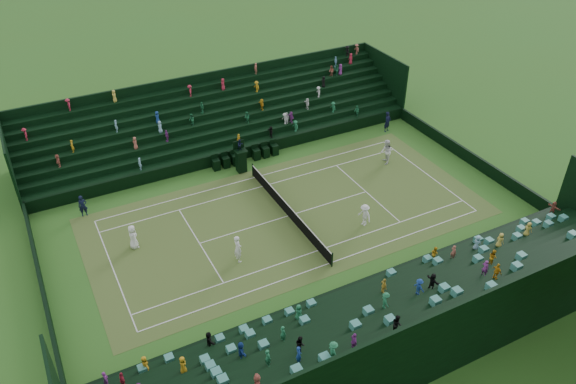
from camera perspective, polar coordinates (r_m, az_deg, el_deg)
name	(u,v)px	position (r m, az deg, el deg)	size (l,w,h in m)	color
ground	(288,216)	(38.42, 0.00, -2.47)	(160.00, 160.00, 0.00)	#386C22
court_surface	(288,216)	(38.42, 0.00, -2.46)	(12.97, 26.77, 0.01)	#326F25
perimeter_wall_north	(467,155)	(46.44, 17.71, 3.56)	(17.17, 0.20, 1.00)	black
perimeter_wall_south	(42,286)	(35.43, -23.74, -8.70)	(17.17, 0.20, 1.00)	black
perimeter_wall_east	(357,288)	(32.59, 6.99, -9.68)	(0.20, 31.77, 1.00)	black
perimeter_wall_west	(239,154)	(44.60, -5.04, 3.85)	(0.20, 31.77, 1.00)	black
north_grandstand	(404,325)	(29.59, 11.68, -13.08)	(6.60, 32.00, 4.90)	black
south_grandstand	(218,121)	(47.54, -7.11, 7.19)	(6.60, 32.00, 4.90)	black
tennis_net	(288,210)	(38.11, 0.00, -1.83)	(11.67, 0.10, 1.06)	black
umpire_chair	(241,158)	(42.77, -4.82, 3.49)	(0.88, 0.88, 2.77)	black
courtside_chairs	(246,157)	(44.29, -4.31, 3.61)	(0.57, 5.54, 1.23)	black
player_near_west	(133,237)	(36.60, -15.48, -4.42)	(0.83, 0.54, 1.69)	white
player_near_east	(238,249)	(34.38, -5.12, -5.75)	(0.69, 0.45, 1.89)	white
player_far_west	(386,152)	(44.37, 9.94, 4.02)	(0.98, 0.77, 2.02)	white
player_far_east	(365,215)	(37.52, 7.78, -2.33)	(1.04, 0.60, 1.61)	white
line_judge_north	(387,122)	(49.21, 10.07, 7.05)	(0.66, 0.43, 1.80)	black
line_judge_south	(83,206)	(40.50, -20.13, -1.34)	(0.58, 0.38, 1.58)	black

